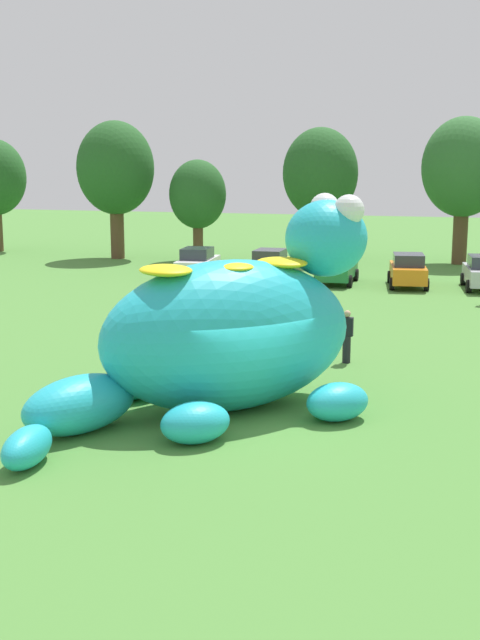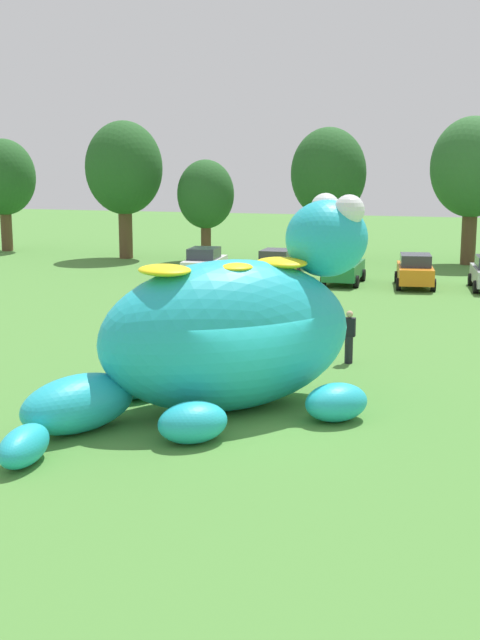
# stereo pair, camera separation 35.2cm
# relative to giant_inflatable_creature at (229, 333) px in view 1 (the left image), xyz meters

# --- Properties ---
(ground_plane) EXTENTS (160.00, 160.00, 0.00)m
(ground_plane) POSITION_rel_giant_inflatable_creature_xyz_m (0.97, -0.97, -2.01)
(ground_plane) COLOR #4C8438
(giant_inflatable_creature) EXTENTS (8.12, 9.99, 5.51)m
(giant_inflatable_creature) POSITION_rel_giant_inflatable_creature_xyz_m (0.00, 0.00, 0.00)
(giant_inflatable_creature) COLOR #23B2C6
(giant_inflatable_creature) RESTS_ON ground
(car_white) EXTENTS (2.26, 4.25, 1.72)m
(car_white) POSITION_rel_giant_inflatable_creature_xyz_m (-8.75, 22.59, -1.16)
(car_white) COLOR white
(car_white) RESTS_ON ground
(car_yellow) EXTENTS (2.00, 4.13, 1.72)m
(car_yellow) POSITION_rel_giant_inflatable_creature_xyz_m (-4.71, 22.89, -1.16)
(car_yellow) COLOR yellow
(car_yellow) RESTS_ON ground
(car_green) EXTENTS (2.01, 4.14, 1.72)m
(car_green) POSITION_rel_giant_inflatable_creature_xyz_m (-1.10, 22.97, -1.16)
(car_green) COLOR #1E7238
(car_green) RESTS_ON ground
(car_orange) EXTENTS (2.39, 4.31, 1.72)m
(car_orange) POSITION_rel_giant_inflatable_creature_xyz_m (2.60, 22.86, -1.16)
(car_orange) COLOR orange
(car_orange) RESTS_ON ground
(tree_left) EXTENTS (5.06, 5.06, 8.99)m
(tree_left) POSITION_rel_giant_inflatable_creature_xyz_m (-17.09, 30.29, 3.86)
(tree_left) COLOR brown
(tree_left) RESTS_ON ground
(tree_mid_left) EXTENTS (3.66, 3.66, 6.49)m
(tree_mid_left) POSITION_rel_giant_inflatable_creature_xyz_m (-11.45, 30.41, 2.23)
(tree_mid_left) COLOR brown
(tree_mid_left) RESTS_ON ground
(tree_centre_left) EXTENTS (4.79, 4.79, 8.50)m
(tree_centre_left) POSITION_rel_giant_inflatable_creature_xyz_m (-3.91, 32.51, 3.55)
(tree_centre_left) COLOR brown
(tree_centre_left) RESTS_ON ground
(tree_centre) EXTENTS (5.13, 5.13, 9.10)m
(tree_centre) POSITION_rel_giant_inflatable_creature_xyz_m (4.86, 33.53, 3.94)
(tree_centre) COLOR brown
(tree_centre) RESTS_ON ground
(spectator_mid_field) EXTENTS (0.38, 0.26, 1.71)m
(spectator_mid_field) POSITION_rel_giant_inflatable_creature_xyz_m (2.15, 5.82, -1.16)
(spectator_mid_field) COLOR black
(spectator_mid_field) RESTS_ON ground
(spectator_by_cars) EXTENTS (0.38, 0.26, 1.71)m
(spectator_by_cars) POSITION_rel_giant_inflatable_creature_xyz_m (0.16, 9.22, -1.16)
(spectator_by_cars) COLOR #726656
(spectator_by_cars) RESTS_ON ground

